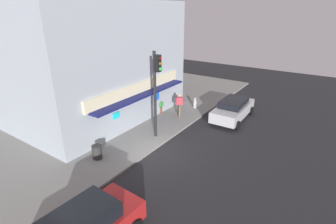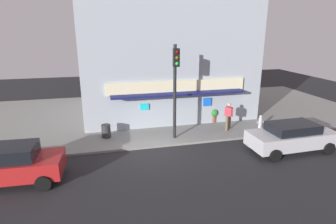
{
  "view_description": "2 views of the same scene",
  "coord_description": "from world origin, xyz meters",
  "views": [
    {
      "loc": [
        -10.1,
        -7.9,
        7.64
      ],
      "look_at": [
        2.13,
        0.41,
        1.65
      ],
      "focal_mm": 27.44,
      "sensor_mm": 36.0,
      "label": 1
    },
    {
      "loc": [
        -2.5,
        -13.64,
        6.21
      ],
      "look_at": [
        1.15,
        1.25,
        1.61
      ],
      "focal_mm": 29.66,
      "sensor_mm": 36.0,
      "label": 2
    }
  ],
  "objects": [
    {
      "name": "fire_hydrant",
      "position": [
        7.23,
        1.24,
        0.54
      ],
      "size": [
        0.48,
        0.24,
        0.84
      ],
      "color": "#B2B2B7",
      "rests_on": "sidewalk"
    },
    {
      "name": "ground_plane",
      "position": [
        0.0,
        0.0,
        0.0
      ],
      "size": [
        51.29,
        51.29,
        0.0
      ],
      "primitive_type": "plane",
      "color": "#232326"
    },
    {
      "name": "parked_car_red",
      "position": [
        -6.47,
        -2.02,
        0.84
      ],
      "size": [
        4.4,
        2.17,
        1.65
      ],
      "color": "#AD1E1E",
      "rests_on": "ground_plane"
    },
    {
      "name": "potted_plant_by_doorway",
      "position": [
        4.78,
        2.99,
        0.7
      ],
      "size": [
        0.58,
        0.58,
        0.98
      ],
      "color": "brown",
      "rests_on": "sidewalk"
    },
    {
      "name": "pedestrian",
      "position": [
        5.06,
        1.4,
        1.08
      ],
      "size": [
        0.55,
        0.51,
        1.73
      ],
      "color": "brown",
      "rests_on": "sidewalk"
    },
    {
      "name": "trash_can",
      "position": [
        -2.4,
        1.92,
        0.51
      ],
      "size": [
        0.52,
        0.52,
        0.76
      ],
      "primitive_type": "cylinder",
      "color": "#2D2D2D",
      "rests_on": "sidewalk"
    },
    {
      "name": "sidewalk",
      "position": [
        0.0,
        6.31,
        0.07
      ],
      "size": [
        34.2,
        12.61,
        0.13
      ],
      "primitive_type": "cube",
      "color": "gray",
      "rests_on": "ground_plane"
    },
    {
      "name": "parked_car_silver",
      "position": [
        7.03,
        -2.02,
        0.8
      ],
      "size": [
        4.57,
        2.13,
        1.53
      ],
      "color": "#B7B7BC",
      "rests_on": "ground_plane"
    },
    {
      "name": "corner_building",
      "position": [
        2.17,
        7.16,
        4.13
      ],
      "size": [
        11.68,
        9.47,
        8.0
      ],
      "color": "#9EA8B2",
      "rests_on": "sidewalk"
    },
    {
      "name": "traffic_light",
      "position": [
        1.45,
        0.78,
        3.53
      ],
      "size": [
        0.32,
        0.58,
        5.31
      ],
      "color": "black",
      "rests_on": "sidewalk"
    }
  ]
}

